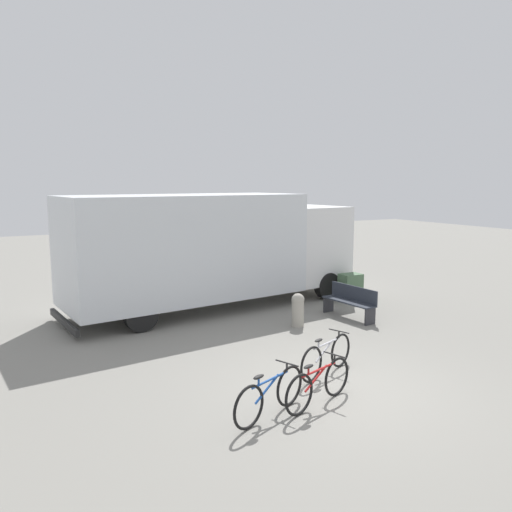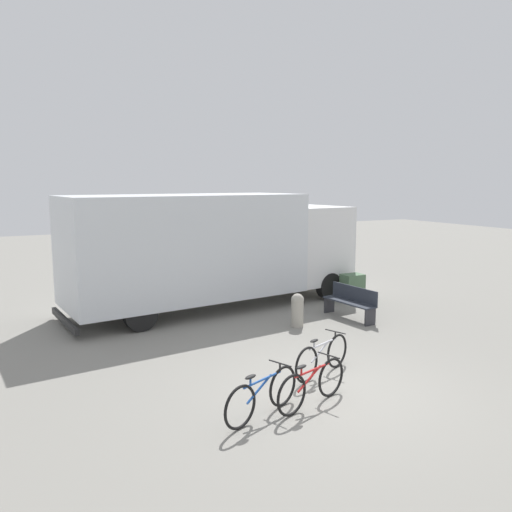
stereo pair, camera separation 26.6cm
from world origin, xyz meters
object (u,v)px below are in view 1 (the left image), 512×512
bicycle_near (270,395)px  bicycle_middle (319,384)px  bicycle_far (326,356)px  utility_box (350,287)px  park_bench (350,301)px  bollard_near_bench (298,308)px  delivery_truck (213,246)px

bicycle_near → bicycle_middle: size_ratio=0.98×
bicycle_far → utility_box: (4.13, 4.43, 0.05)m
bicycle_middle → utility_box: bearing=29.3°
park_bench → bollard_near_bench: 1.64m
delivery_truck → bicycle_near: (-1.95, -6.65, -1.39)m
delivery_truck → utility_box: delivery_truck is taller
bicycle_middle → utility_box: utility_box is taller
park_bench → bicycle_middle: (-3.78, -3.89, -0.11)m
park_bench → bicycle_far: (-2.89, -2.90, -0.11)m
bollard_near_bench → utility_box: (2.89, 1.54, -0.04)m
delivery_truck → bicycle_near: delivery_truck is taller
delivery_truck → bollard_near_bench: 3.25m
park_bench → bicycle_far: park_bench is taller
bicycle_near → utility_box: utility_box is taller
park_bench → bicycle_middle: size_ratio=1.05×
bicycle_near → park_bench: bearing=17.8°
bollard_near_bench → bicycle_far: bearing=-113.4°
park_bench → bollard_near_bench: (-1.64, -0.01, -0.01)m
delivery_truck → bicycle_far: 5.84m
bicycle_middle → bicycle_far: bearing=30.5°
bicycle_middle → utility_box: (5.02, 5.43, 0.05)m
park_bench → bollard_near_bench: bearing=84.4°
park_bench → bicycle_middle: bearing=130.0°
park_bench → utility_box: park_bench is taller
utility_box → delivery_truck: bearing=162.6°
bicycle_near → bicycle_far: 2.02m
park_bench → utility_box: (1.24, 1.54, -0.05)m
bicycle_middle → park_bench: bearing=27.9°
delivery_truck → bicycle_far: delivery_truck is taller
bicycle_middle → bicycle_far: same height
bicycle_middle → bollard_near_bench: bearing=43.3°
park_bench → bollard_near_bench: size_ratio=2.00×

